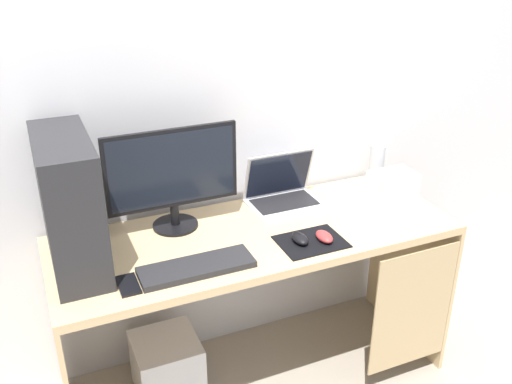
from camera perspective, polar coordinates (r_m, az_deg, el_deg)
The scene contains 14 objects.
ground_plane at distance 2.78m, azimuth -0.00°, elevation -17.93°, with size 8.00×8.00×0.00m, color #9E9384.
wall_back at distance 2.42m, azimuth -3.27°, elevation 10.89°, with size 4.00×0.05×2.60m.
desk at distance 2.39m, azimuth 0.57°, elevation -7.07°, with size 1.65×0.61×0.77m.
pc_tower at distance 2.10m, azimuth -18.18°, elevation -1.11°, with size 0.19×0.48×0.49m, color #232326.
monitor at distance 2.28m, azimuth -8.37°, elevation 1.59°, with size 0.54×0.19×0.43m.
laptop at distance 2.53m, azimuth 2.77°, elevation -0.20°, with size 0.32×0.24×0.24m.
speaker at distance 2.78m, azimuth 12.01°, elevation 2.74°, with size 0.07×0.07×0.19m, color #B7BCC6.
projector at distance 2.67m, azimuth 13.52°, elevation 0.73°, with size 0.20×0.14×0.12m, color white.
keyboard at distance 2.08m, azimuth -5.98°, elevation -7.52°, with size 0.42×0.14×0.02m, color #232326.
mousepad at distance 2.26m, azimuth 5.55°, elevation -4.99°, with size 0.26×0.20×0.01m, color black.
mouse_left at distance 2.24m, azimuth 4.43°, elevation -4.68°, with size 0.06×0.10×0.03m, color black.
mouse_right at distance 2.26m, azimuth 6.87°, elevation -4.47°, with size 0.06×0.10×0.03m, color #B23333.
cell_phone at distance 2.04m, azimuth -12.72°, elevation -9.09°, with size 0.07×0.13×0.01m, color black.
subwoofer at distance 2.64m, azimuth -8.92°, elevation -16.91°, with size 0.28×0.28×0.28m, color silver.
Camera 1 is at (-0.80, -1.85, 1.91)m, focal length 39.82 mm.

